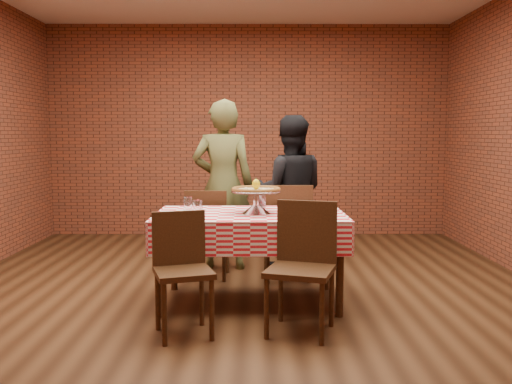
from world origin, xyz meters
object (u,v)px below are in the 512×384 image
chair_near_right (300,269)px  chair_far_right (287,231)px  chair_near_left (184,275)px  chair_far_left (208,233)px  water_glass_right (188,204)px  water_glass_left (198,207)px  pizza (256,190)px  pizza_stand (256,202)px  table (250,258)px  condiment_caddy (260,201)px  diner_black (290,192)px  diner_olive (223,185)px

chair_near_right → chair_far_right: bearing=107.8°
chair_near_left → chair_far_left: chair_far_left is taller
water_glass_right → chair_near_left: bearing=-85.5°
water_glass_left → chair_near_right: (0.78, -0.63, -0.35)m
pizza → chair_near_right: (0.31, -0.71, -0.49)m
water_glass_left → water_glass_right: same height
water_glass_right → chair_near_right: (0.89, -0.86, -0.35)m
chair_near_left → chair_far_right: 1.76m
chair_far_right → pizza_stand: bearing=67.4°
water_glass_right → chair_near_left: 0.99m
table → condiment_caddy: condiment_caddy is taller
condiment_caddy → table: bearing=-104.0°
condiment_caddy → chair_far_left: 0.83m
water_glass_left → diner_black: (0.83, 1.32, -0.01)m
chair_far_left → chair_far_right: size_ratio=0.94×
water_glass_right → chair_near_right: size_ratio=0.13×
table → chair_far_right: bearing=66.0°
water_glass_left → chair_near_left: bearing=-93.0°
chair_near_right → diner_black: size_ratio=0.58×
table → pizza: bearing=-13.9°
chair_far_left → condiment_caddy: bearing=136.0°
pizza_stand → pizza: pizza is taller
water_glass_right → chair_far_right: chair_far_right is taller
pizza → condiment_caddy: 0.32m
diner_olive → chair_near_right: bearing=110.6°
pizza_stand → chair_near_right: 0.87m
table → condiment_caddy: bearing=72.8°
condiment_caddy → chair_far_right: (0.26, 0.51, -0.36)m
pizza_stand → condiment_caddy: pizza_stand is taller
condiment_caddy → diner_olive: bearing=115.6°
chair_far_right → diner_black: 0.56m
water_glass_left → diner_black: 1.56m
condiment_caddy → chair_far_left: size_ratio=0.16×
diner_black → condiment_caddy: bearing=73.4°
pizza → chair_far_left: size_ratio=0.46×
pizza → diner_black: (0.36, 1.25, -0.15)m
chair_near_left → table: bearing=41.7°
table → water_glass_right: size_ratio=12.99×
pizza_stand → pizza: size_ratio=1.03×
pizza_stand → chair_far_right: bearing=69.3°
table → condiment_caddy: size_ratio=11.25×
condiment_caddy → chair_near_right: 1.11m
table → pizza: size_ratio=3.80×
pizza_stand → chair_near_left: pizza_stand is taller
pizza_stand → water_glass_left: pizza_stand is taller
chair_near_left → diner_black: bearing=49.1°
chair_near_right → chair_far_right: chair_far_right is taller
chair_far_left → diner_black: diner_black is taller
water_glass_right → chair_far_right: size_ratio=0.13×
pizza_stand → chair_far_left: size_ratio=0.48×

